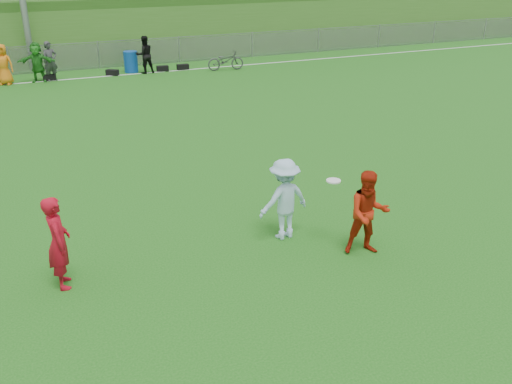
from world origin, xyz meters
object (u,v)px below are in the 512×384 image
player_red_center (368,213)px  player_blue (284,199)px  player_red_left (58,242)px  frisbee (334,181)px  recycling_bin (131,62)px  bicycle (226,61)px

player_red_center → player_blue: size_ratio=1.00×
player_red_left → player_red_center: 5.55m
player_red_left → frisbee: (5.01, -0.48, 0.49)m
recycling_bin → bicycle: bearing=-17.0°
player_red_left → bicycle: bearing=-27.3°
player_blue → frisbee: bearing=133.6°
bicycle → player_blue: bearing=169.1°
player_red_center → player_blue: player_blue is taller
recycling_bin → bicycle: (4.23, -1.29, -0.03)m
frisbee → bicycle: frisbee is taller
frisbee → recycling_bin: frisbee is taller
player_red_center → bicycle: (3.71, 17.62, -0.38)m
player_red_left → player_red_center: (5.44, -1.08, -0.00)m
player_red_left → player_blue: size_ratio=1.00×
player_blue → frisbee: 1.07m
frisbee → recycling_bin: 18.33m
player_red_center → player_blue: 1.67m
player_red_center → frisbee: player_red_center is taller
player_red_center → bicycle: size_ratio=0.96×
frisbee → bicycle: bearing=76.3°
player_blue → bicycle: 17.14m
player_red_left → player_red_center: player_red_left is taller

